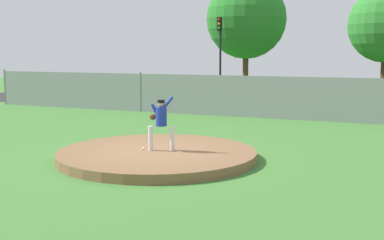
% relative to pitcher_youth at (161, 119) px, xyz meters
% --- Properties ---
extents(ground_plane, '(80.00, 80.00, 0.00)m').
position_rel_pitcher_youth_xyz_m(ground_plane, '(-0.10, 5.94, -1.17)').
color(ground_plane, '#427A33').
extents(asphalt_strip, '(44.00, 7.00, 0.01)m').
position_rel_pitcher_youth_xyz_m(asphalt_strip, '(-0.10, 14.44, -1.16)').
color(asphalt_strip, '#2B2B2D').
rests_on(asphalt_strip, ground_plane).
extents(pitchers_mound, '(5.78, 5.78, 0.26)m').
position_rel_pitcher_youth_xyz_m(pitchers_mound, '(-0.10, -0.06, -1.03)').
color(pitchers_mound, brown).
rests_on(pitchers_mound, ground_plane).
extents(pitcher_youth, '(0.78, 0.40, 1.59)m').
position_rel_pitcher_youth_xyz_m(pitcher_youth, '(0.00, 0.00, 0.00)').
color(pitcher_youth, silver).
rests_on(pitcher_youth, pitchers_mound).
extents(baseball, '(0.07, 0.07, 0.07)m').
position_rel_pitcher_youth_xyz_m(baseball, '(-0.51, -0.15, -0.87)').
color(baseball, white).
rests_on(baseball, pitchers_mound).
extents(chainlink_fence, '(30.72, 0.07, 2.08)m').
position_rel_pitcher_youth_xyz_m(chainlink_fence, '(-0.10, 9.94, -0.17)').
color(chainlink_fence, gray).
rests_on(chainlink_fence, ground_plane).
extents(parked_car_silver, '(1.98, 4.43, 1.58)m').
position_rel_pitcher_youth_xyz_m(parked_car_silver, '(-0.92, 14.37, -0.41)').
color(parked_car_silver, '#B7BABF').
rests_on(parked_car_silver, ground_plane).
extents(parked_car_champagne, '(1.93, 4.10, 1.60)m').
position_rel_pitcher_youth_xyz_m(parked_car_champagne, '(-7.50, 14.84, -0.40)').
color(parked_car_champagne, tan).
rests_on(parked_car_champagne, ground_plane).
extents(parked_car_charcoal, '(1.97, 4.25, 1.70)m').
position_rel_pitcher_youth_xyz_m(parked_car_charcoal, '(-11.47, 14.21, -0.37)').
color(parked_car_charcoal, '#232328').
rests_on(parked_car_charcoal, ground_plane).
extents(parked_car_red, '(2.09, 4.53, 1.60)m').
position_rel_pitcher_youth_xyz_m(parked_car_red, '(2.52, 14.45, -0.40)').
color(parked_car_red, '#A81919').
rests_on(parked_car_red, ground_plane).
extents(traffic_cone_orange, '(0.40, 0.40, 0.55)m').
position_rel_pitcher_youth_xyz_m(traffic_cone_orange, '(-4.79, 11.45, -0.90)').
color(traffic_cone_orange, orange).
rests_on(traffic_cone_orange, asphalt_strip).
extents(traffic_light_near, '(0.28, 0.46, 5.38)m').
position_rel_pitcher_youth_xyz_m(traffic_light_near, '(-4.94, 18.41, 2.47)').
color(traffic_light_near, black).
rests_on(traffic_light_near, ground_plane).
extents(tree_bushy_near, '(5.94, 5.94, 8.52)m').
position_rel_pitcher_youth_xyz_m(tree_bushy_near, '(-4.65, 23.26, 4.38)').
color(tree_bushy_near, '#4C331E').
rests_on(tree_bushy_near, ground_plane).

